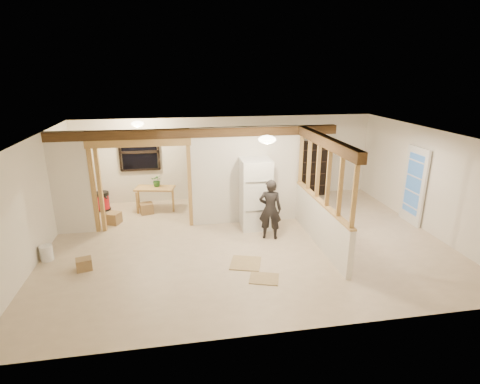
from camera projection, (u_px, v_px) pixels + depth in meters
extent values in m
cube|color=beige|center=(247.00, 241.00, 8.79)|extent=(9.00, 6.50, 0.01)
cube|color=white|center=(248.00, 135.00, 8.01)|extent=(9.00, 6.50, 0.01)
cube|color=white|center=(228.00, 158.00, 11.44)|extent=(9.00, 0.01, 2.50)
cube|color=white|center=(290.00, 259.00, 5.36)|extent=(9.00, 0.01, 2.50)
cube|color=white|center=(33.00, 202.00, 7.67)|extent=(0.01, 6.50, 2.50)
cube|color=white|center=(429.00, 181.00, 9.12)|extent=(0.01, 6.50, 2.50)
cube|color=silver|center=(71.00, 184.00, 8.87)|extent=(0.90, 0.12, 2.50)
cube|color=silver|center=(246.00, 176.00, 9.55)|extent=(2.80, 0.12, 2.50)
cube|color=tan|center=(143.00, 186.00, 9.18)|extent=(2.46, 0.14, 2.20)
cube|color=#4E341A|center=(198.00, 133.00, 9.01)|extent=(7.00, 0.18, 0.22)
cube|color=#4E341A|center=(326.00, 141.00, 7.93)|extent=(0.18, 3.30, 0.22)
cube|color=silver|center=(320.00, 223.00, 8.52)|extent=(0.12, 3.20, 1.00)
cube|color=tan|center=(323.00, 174.00, 8.15)|extent=(0.14, 3.20, 1.32)
cube|color=black|center=(139.00, 152.00, 10.85)|extent=(1.12, 0.10, 1.10)
cube|color=white|center=(414.00, 186.00, 9.56)|extent=(0.12, 0.86, 2.00)
ellipsoid|color=#FFEABF|center=(267.00, 139.00, 7.59)|extent=(0.36, 0.36, 0.16)
ellipsoid|color=#FFEABF|center=(137.00, 124.00, 9.77)|extent=(0.32, 0.32, 0.14)
ellipsoid|color=#FFD88C|center=(157.00, 139.00, 9.28)|extent=(0.07, 0.07, 0.07)
cube|color=white|center=(255.00, 194.00, 9.31)|extent=(0.73, 0.71, 1.76)
imported|color=black|center=(270.00, 209.00, 8.72)|extent=(0.61, 0.49, 1.46)
cube|color=tan|center=(156.00, 199.00, 10.63)|extent=(1.15, 0.74, 0.67)
imported|color=#245624|center=(157.00, 180.00, 10.56)|extent=(0.34, 0.30, 0.35)
cylinder|color=#A91017|center=(103.00, 201.00, 10.63)|extent=(0.53, 0.53, 0.54)
cube|color=black|center=(314.00, 168.00, 11.80)|extent=(0.86, 0.29, 1.72)
cylinder|color=white|center=(46.00, 253.00, 7.86)|extent=(0.29, 0.29, 0.33)
cube|color=olive|center=(147.00, 208.00, 10.43)|extent=(0.41, 0.37, 0.30)
cube|color=olive|center=(114.00, 218.00, 9.73)|extent=(0.43, 0.43, 0.30)
cube|color=olive|center=(84.00, 264.00, 7.49)|extent=(0.35, 0.31, 0.24)
cube|color=tan|center=(246.00, 263.00, 7.75)|extent=(0.76, 0.76, 0.02)
cube|color=tan|center=(264.00, 278.00, 7.19)|extent=(0.66, 0.59, 0.02)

